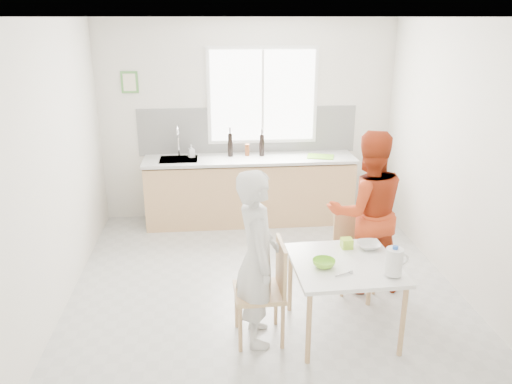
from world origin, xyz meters
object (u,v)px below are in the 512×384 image
Objects in this scene: person_white at (257,258)px; milk_jug at (394,261)px; bowl_white at (369,245)px; chair_far at (353,244)px; dining_table at (344,270)px; wine_bottle_a at (230,145)px; wine_bottle_b at (262,145)px; bowl_green at (324,263)px; chair_left at (267,287)px; person_red at (367,212)px.

person_white is 6.27× the size of milk_jug.
bowl_white is at bearing 92.57° from milk_jug.
chair_far is 0.62m from bowl_white.
milk_jug is (0.33, -0.27, 0.21)m from dining_table.
wine_bottle_a is 1.07× the size of wine_bottle_b.
bowl_green is 2.84m from wine_bottle_b.
bowl_green is (0.57, -0.03, -0.06)m from person_white.
person_white is 5.20× the size of wine_bottle_b.
person_white reaches higher than chair_left.
wine_bottle_b reaches higher than milk_jug.
person_red reaches higher than bowl_white.
dining_table is 0.92m from person_red.
chair_far is 3.42× the size of milk_jug.
person_white reaches higher than dining_table.
wine_bottle_a is at bearing 103.17° from bowl_green.
dining_table is 0.48m from milk_jug.
milk_jug is at bearing 83.24° from person_red.
bowl_green is at bearing -85.21° from wine_bottle_b.
dining_table is 2.82m from wine_bottle_b.
person_white is 1.13m from milk_jug.
wine_bottle_b is (-0.77, 3.02, 0.24)m from milk_jug.
person_white is at bearing -178.30° from dining_table.
bowl_green is at bearing 84.06° from chair_left.
bowl_green is 2.92m from wine_bottle_a.
wine_bottle_b is (-0.23, 2.81, 0.34)m from bowl_green.
milk_jug reaches higher than bowl_green.
wine_bottle_a reaches higher than wine_bottle_b.
person_white is 4.88× the size of wine_bottle_a.
chair_left is at bearing -95.09° from wine_bottle_b.
bowl_green is at bearing 51.62° from person_red.
bowl_green is at bearing 156.28° from milk_jug.
dining_table is 2.90× the size of wine_bottle_a.
dining_table is 0.69m from chair_left.
bowl_green is (-0.62, -0.84, -0.12)m from person_red.
person_red is 2.38m from wine_bottle_a.
person_red is at bearing 124.24° from chair_left.
dining_table is 0.23m from bowl_green.
chair_left is 2.84m from wine_bottle_b.
person_red is 5.25× the size of wine_bottle_a.
bowl_green is 0.61× the size of wine_bottle_a.
bowl_white is at bearing 74.05° from person_red.
milk_jug is (1.10, -0.25, 0.05)m from person_white.
wine_bottle_a is (-0.66, 2.83, 0.35)m from bowl_green.
dining_table is 2.94m from wine_bottle_a.
chair_left is 4.24× the size of bowl_white.
wine_bottle_a is at bearing 0.24° from person_white.
wine_bottle_a reaches higher than bowl_white.
person_red reaches higher than bowl_green.
person_red is at bearing 75.75° from bowl_white.
chair_far is at bearing -58.66° from wine_bottle_a.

